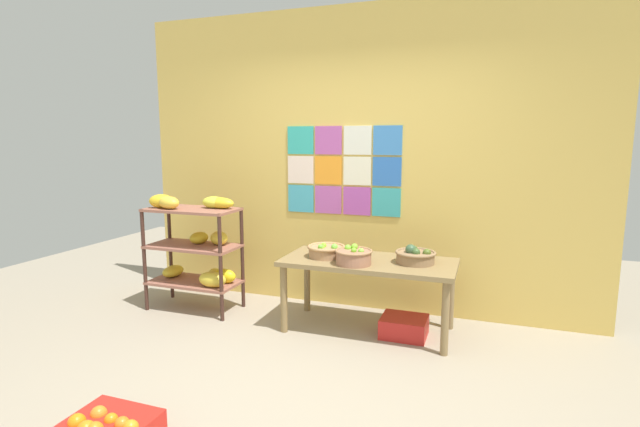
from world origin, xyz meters
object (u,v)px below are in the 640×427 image
Objects in this scene: banana_shelf_unit at (198,244)px; fruit_basket_centre at (415,255)px; produce_crate_under_table at (404,327)px; fruit_basket_back_right at (326,250)px; fruit_basket_right at (354,256)px; display_table at (369,269)px.

fruit_basket_centre is (2.08, 0.06, 0.04)m from banana_shelf_unit.
fruit_basket_back_right is at bearing 179.75° from produce_crate_under_table.
banana_shelf_unit reaches higher than fruit_basket_back_right.
fruit_basket_right is 0.82× the size of produce_crate_under_table.
display_table is 0.41m from fruit_basket_centre.
fruit_basket_back_right is (1.32, 0.01, 0.03)m from banana_shelf_unit.
fruit_basket_right is (1.61, -0.15, 0.04)m from banana_shelf_unit.
fruit_basket_back_right is 1.08× the size of fruit_basket_right.
fruit_basket_right is at bearing -5.32° from banana_shelf_unit.
fruit_basket_back_right is 0.77m from fruit_basket_centre.
fruit_basket_centre is (0.47, 0.21, -0.00)m from fruit_basket_right.
fruit_basket_right is 0.75m from produce_crate_under_table.
display_table is at bearing 2.78° from fruit_basket_back_right.
display_table is 3.87× the size of produce_crate_under_table.
display_table is 0.40m from fruit_basket_back_right.
display_table is (1.69, 0.03, -0.10)m from banana_shelf_unit.
fruit_basket_back_right is 0.33m from fruit_basket_right.
produce_crate_under_table is at bearing 20.85° from fruit_basket_right.
fruit_basket_right is 0.52m from fruit_basket_centre.
produce_crate_under_table is (0.70, -0.00, -0.61)m from fruit_basket_back_right.
fruit_basket_right is at bearing -156.16° from fruit_basket_centre.
fruit_basket_centre is at bearing 23.84° from fruit_basket_right.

